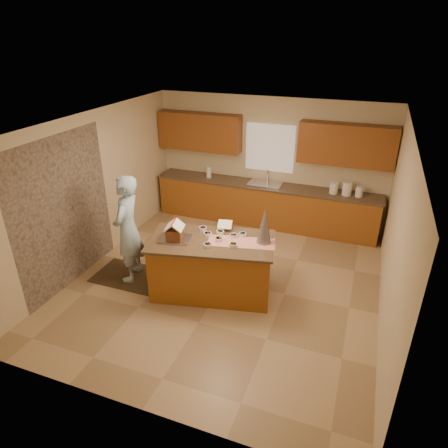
# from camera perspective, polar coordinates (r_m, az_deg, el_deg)

# --- Properties ---
(floor) EXTENTS (5.50, 5.50, 0.00)m
(floor) POSITION_cam_1_polar(r_m,az_deg,el_deg) (6.97, 0.20, -8.21)
(floor) COLOR tan
(floor) RESTS_ON ground
(ceiling) EXTENTS (5.50, 5.50, 0.00)m
(ceiling) POSITION_cam_1_polar(r_m,az_deg,el_deg) (5.88, 0.24, 14.05)
(ceiling) COLOR silver
(ceiling) RESTS_ON floor
(wall_back) EXTENTS (5.50, 5.50, 0.00)m
(wall_back) POSITION_cam_1_polar(r_m,az_deg,el_deg) (8.77, 6.53, 8.88)
(wall_back) COLOR beige
(wall_back) RESTS_ON floor
(wall_front) EXTENTS (5.50, 5.50, 0.00)m
(wall_front) POSITION_cam_1_polar(r_m,az_deg,el_deg) (4.20, -13.23, -12.70)
(wall_front) COLOR beige
(wall_front) RESTS_ON floor
(wall_left) EXTENTS (5.50, 5.50, 0.00)m
(wall_left) POSITION_cam_1_polar(r_m,az_deg,el_deg) (7.48, -18.13, 4.62)
(wall_left) COLOR beige
(wall_left) RESTS_ON floor
(wall_right) EXTENTS (5.50, 5.50, 0.00)m
(wall_right) POSITION_cam_1_polar(r_m,az_deg,el_deg) (6.00, 23.22, -1.63)
(wall_right) COLOR beige
(wall_right) RESTS_ON floor
(stone_accent) EXTENTS (0.00, 2.50, 2.50)m
(stone_accent) POSITION_cam_1_polar(r_m,az_deg,el_deg) (6.95, -21.80, 1.47)
(stone_accent) COLOR gray
(stone_accent) RESTS_ON wall_left
(window_curtain) EXTENTS (1.05, 0.03, 1.00)m
(window_curtain) POSITION_cam_1_polar(r_m,az_deg,el_deg) (8.66, 6.58, 10.72)
(window_curtain) COLOR white
(window_curtain) RESTS_ON wall_back
(back_counter_base) EXTENTS (4.80, 0.60, 0.88)m
(back_counter_base) POSITION_cam_1_polar(r_m,az_deg,el_deg) (8.81, 5.74, 2.69)
(back_counter_base) COLOR brown
(back_counter_base) RESTS_ON floor
(back_counter_top) EXTENTS (4.85, 0.63, 0.04)m
(back_counter_top) POSITION_cam_1_polar(r_m,az_deg,el_deg) (8.64, 5.87, 5.49)
(back_counter_top) COLOR brown
(back_counter_top) RESTS_ON back_counter_base
(upper_cabinet_left) EXTENTS (1.85, 0.35, 0.80)m
(upper_cabinet_left) POSITION_cam_1_polar(r_m,az_deg,el_deg) (8.95, -3.49, 13.00)
(upper_cabinet_left) COLOR brown
(upper_cabinet_left) RESTS_ON wall_back
(upper_cabinet_right) EXTENTS (1.85, 0.35, 0.80)m
(upper_cabinet_right) POSITION_cam_1_polar(r_m,az_deg,el_deg) (8.23, 17.08, 10.74)
(upper_cabinet_right) COLOR brown
(upper_cabinet_right) RESTS_ON wall_back
(sink) EXTENTS (0.70, 0.45, 0.12)m
(sink) POSITION_cam_1_polar(r_m,az_deg,el_deg) (8.64, 5.87, 5.43)
(sink) COLOR silver
(sink) RESTS_ON back_counter_top
(faucet) EXTENTS (0.03, 0.03, 0.28)m
(faucet) POSITION_cam_1_polar(r_m,az_deg,el_deg) (8.75, 6.23, 6.86)
(faucet) COLOR silver
(faucet) RESTS_ON back_counter_top
(island_base) EXTENTS (2.02, 1.31, 0.91)m
(island_base) POSITION_cam_1_polar(r_m,az_deg,el_deg) (6.50, -1.73, -6.21)
(island_base) COLOR brown
(island_base) RESTS_ON floor
(island_top) EXTENTS (2.12, 1.41, 0.04)m
(island_top) POSITION_cam_1_polar(r_m,az_deg,el_deg) (6.25, -1.79, -2.51)
(island_top) COLOR brown
(island_top) RESTS_ON island_base
(table_runner) EXTENTS (1.09, 0.59, 0.01)m
(table_runner) POSITION_cam_1_polar(r_m,az_deg,el_deg) (6.19, 2.47, -2.62)
(table_runner) COLOR red
(table_runner) RESTS_ON island_top
(baking_tray) EXTENTS (0.54, 0.45, 0.03)m
(baking_tray) POSITION_cam_1_polar(r_m,az_deg,el_deg) (6.31, -7.00, -2.09)
(baking_tray) COLOR silver
(baking_tray) RESTS_ON island_top
(cookbook) EXTENTS (0.26, 0.22, 0.10)m
(cookbook) POSITION_cam_1_polar(r_m,az_deg,el_deg) (6.52, 0.13, -0.08)
(cookbook) COLOR white
(cookbook) RESTS_ON island_top
(tinsel_tree) EXTENTS (0.27, 0.27, 0.57)m
(tinsel_tree) POSITION_cam_1_polar(r_m,az_deg,el_deg) (6.08, 5.79, -0.26)
(tinsel_tree) COLOR #A1A1AC
(tinsel_tree) RESTS_ON island_top
(rug) EXTENTS (1.26, 0.82, 0.01)m
(rug) POSITION_cam_1_polar(r_m,az_deg,el_deg) (7.29, -13.10, -7.22)
(rug) COLOR black
(rug) RESTS_ON floor
(boy) EXTENTS (0.56, 0.75, 1.86)m
(boy) POSITION_cam_1_polar(r_m,az_deg,el_deg) (6.80, -13.54, -0.72)
(boy) COLOR #A7CFEE
(boy) RESTS_ON rug
(canister_a) EXTENTS (0.17, 0.17, 0.23)m
(canister_a) POSITION_cam_1_polar(r_m,az_deg,el_deg) (8.38, 15.38, 4.97)
(canister_a) COLOR white
(canister_a) RESTS_ON back_counter_top
(canister_b) EXTENTS (0.19, 0.19, 0.27)m
(canister_b) POSITION_cam_1_polar(r_m,az_deg,el_deg) (8.36, 17.14, 4.84)
(canister_b) COLOR white
(canister_b) RESTS_ON back_counter_top
(canister_c) EXTENTS (0.14, 0.14, 0.21)m
(canister_c) POSITION_cam_1_polar(r_m,az_deg,el_deg) (8.37, 18.71, 4.39)
(canister_c) COLOR white
(canister_c) RESTS_ON back_counter_top
(paper_towel) EXTENTS (0.11, 0.11, 0.25)m
(paper_towel) POSITION_cam_1_polar(r_m,az_deg,el_deg) (8.98, -2.18, 7.40)
(paper_towel) COLOR white
(paper_towel) RESTS_ON back_counter_top
(gingerbread_house) EXTENTS (0.34, 0.34, 0.29)m
(gingerbread_house) POSITION_cam_1_polar(r_m,az_deg,el_deg) (6.25, -7.06, -1.11)
(gingerbread_house) COLOR brown
(gingerbread_house) RESTS_ON baking_tray
(candy_bowls) EXTENTS (0.80, 0.63, 0.06)m
(candy_bowls) POSITION_cam_1_polar(r_m,az_deg,el_deg) (6.28, -0.46, -1.84)
(candy_bowls) COLOR yellow
(candy_bowls) RESTS_ON island_top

